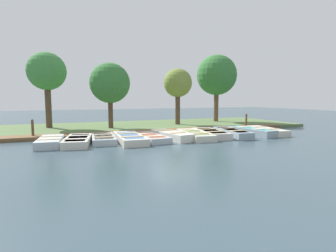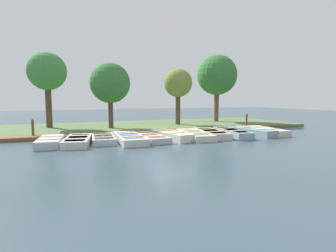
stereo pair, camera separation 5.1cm
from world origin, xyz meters
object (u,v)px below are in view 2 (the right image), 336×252
at_px(rowboat_5, 172,135).
at_px(rowboat_6, 195,135).
at_px(rowboat_3, 130,138).
at_px(mooring_post_near, 33,129).
at_px(rowboat_2, 103,139).
at_px(rowboat_4, 150,137).
at_px(rowboat_1, 78,141).
at_px(rowboat_0, 50,141).
at_px(mooring_post_far, 246,121).
at_px(park_tree_right, 217,75).
at_px(rowboat_9, 250,131).
at_px(rowboat_10, 267,131).
at_px(park_tree_left, 110,83).
at_px(rowboat_7, 211,133).
at_px(rowboat_8, 232,133).
at_px(park_tree_far_left, 47,72).
at_px(park_tree_center, 178,84).

relative_size(rowboat_5, rowboat_6, 0.87).
bearing_deg(rowboat_3, mooring_post_near, -117.70).
xyz_separation_m(rowboat_2, rowboat_4, (0.45, 2.44, -0.01)).
bearing_deg(rowboat_1, rowboat_6, 98.00).
bearing_deg(rowboat_0, mooring_post_far, 105.30).
relative_size(rowboat_1, park_tree_right, 0.52).
relative_size(rowboat_2, rowboat_9, 0.81).
xyz_separation_m(rowboat_10, park_tree_left, (-5.20, -9.13, 3.10)).
height_order(rowboat_1, rowboat_7, rowboat_7).
bearing_deg(rowboat_6, rowboat_8, 92.04).
height_order(rowboat_5, rowboat_7, rowboat_5).
xyz_separation_m(rowboat_3, park_tree_right, (-6.88, 9.58, 4.11)).
bearing_deg(rowboat_0, rowboat_5, 91.88).
bearing_deg(rowboat_8, park_tree_far_left, -116.02).
bearing_deg(rowboat_10, mooring_post_far, 174.00).
distance_m(rowboat_10, park_tree_right, 8.23).
xyz_separation_m(rowboat_0, rowboat_4, (0.33, 4.98, -0.03)).
relative_size(mooring_post_far, park_tree_far_left, 0.21).
height_order(rowboat_3, rowboat_6, rowboat_3).
height_order(park_tree_left, park_tree_right, park_tree_right).
xyz_separation_m(mooring_post_near, park_tree_far_left, (-4.01, 0.65, 3.50)).
distance_m(rowboat_1, rowboat_4, 3.73).
xyz_separation_m(rowboat_8, park_tree_right, (-7.17, 3.35, 4.09)).
distance_m(rowboat_5, rowboat_10, 6.60).
height_order(rowboat_2, rowboat_4, rowboat_2).
height_order(rowboat_3, mooring_post_far, mooring_post_far).
relative_size(rowboat_3, park_tree_right, 0.59).
bearing_deg(park_tree_center, rowboat_8, 9.51).
distance_m(mooring_post_far, park_tree_left, 10.45).
relative_size(rowboat_3, park_tree_far_left, 0.66).
relative_size(rowboat_9, mooring_post_near, 3.16).
xyz_separation_m(rowboat_6, rowboat_9, (0.10, 3.84, 0.04)).
bearing_deg(rowboat_5, rowboat_4, -101.94).
distance_m(rowboat_0, rowboat_1, 1.27).
xyz_separation_m(rowboat_8, rowboat_9, (-0.10, 1.43, 0.01)).
bearing_deg(park_tree_left, rowboat_10, 60.35).
relative_size(mooring_post_near, park_tree_center, 0.24).
distance_m(rowboat_7, rowboat_10, 4.04).
xyz_separation_m(rowboat_9, park_tree_right, (-7.07, 1.92, 4.08)).
relative_size(rowboat_1, mooring_post_near, 2.79).
height_order(rowboat_3, rowboat_5, rowboat_5).
xyz_separation_m(rowboat_3, park_tree_center, (-5.62, 5.24, 3.22)).
height_order(rowboat_5, rowboat_6, rowboat_5).
distance_m(rowboat_1, rowboat_6, 6.42).
xyz_separation_m(rowboat_9, rowboat_10, (0.03, 1.31, -0.02)).
height_order(rowboat_3, rowboat_8, rowboat_8).
height_order(rowboat_2, rowboat_8, rowboat_8).
height_order(mooring_post_near, park_tree_left, park_tree_left).
distance_m(rowboat_0, park_tree_right, 15.52).
bearing_deg(rowboat_1, rowboat_9, 98.15).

